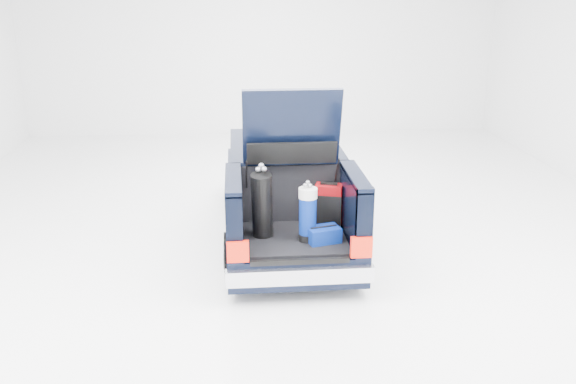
{
  "coord_description": "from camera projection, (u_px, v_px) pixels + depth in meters",
  "views": [
    {
      "loc": [
        -0.73,
        -8.75,
        3.7
      ],
      "look_at": [
        0.0,
        -0.5,
        0.88
      ],
      "focal_mm": 38.0,
      "sensor_mm": 36.0,
      "label": 1
    }
  ],
  "objects": [
    {
      "name": "black_golf_bag",
      "position": [
        262.0,
        205.0,
        7.77
      ],
      "size": [
        0.32,
        0.42,
        0.98
      ],
      "rotation": [
        0.0,
        0.0,
        -0.15
      ],
      "color": "black",
      "rests_on": "car"
    },
    {
      "name": "ground",
      "position": [
        285.0,
        235.0,
        9.51
      ],
      "size": [
        14.0,
        14.0,
        0.0
      ],
      "primitive_type": "plane",
      "color": "white",
      "rests_on": "ground"
    },
    {
      "name": "red_suitcase",
      "position": [
        329.0,
        205.0,
        8.24
      ],
      "size": [
        0.41,
        0.33,
        0.6
      ],
      "rotation": [
        0.0,
        0.0,
        -0.28
      ],
      "color": "#740307",
      "rests_on": "car"
    },
    {
      "name": "car",
      "position": [
        285.0,
        192.0,
        9.39
      ],
      "size": [
        1.87,
        4.65,
        2.47
      ],
      "color": "black",
      "rests_on": "ground"
    },
    {
      "name": "blue_duffel",
      "position": [
        323.0,
        234.0,
        7.73
      ],
      "size": [
        0.46,
        0.36,
        0.21
      ],
      "rotation": [
        0.0,
        0.0,
        0.25
      ],
      "color": "navy",
      "rests_on": "car"
    },
    {
      "name": "blue_golf_bag",
      "position": [
        308.0,
        214.0,
        7.7
      ],
      "size": [
        0.28,
        0.28,
        0.79
      ],
      "rotation": [
        0.0,
        0.0,
        -0.19
      ],
      "color": "black",
      "rests_on": "car"
    }
  ]
}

